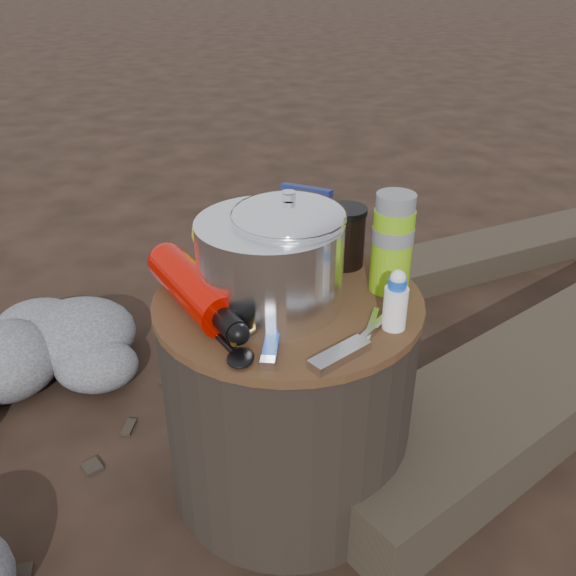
{
  "coord_description": "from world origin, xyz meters",
  "views": [
    {
      "loc": [
        0.03,
        -0.98,
        1.03
      ],
      "look_at": [
        0.0,
        0.0,
        0.48
      ],
      "focal_mm": 38.15,
      "sensor_mm": 36.0,
      "label": 1
    }
  ],
  "objects_px": {
    "stump": "(288,394)",
    "thermos": "(392,244)",
    "fuel_bottle": "(193,288)",
    "camping_pot": "(289,251)",
    "travel_mug": "(345,237)"
  },
  "relations": [
    {
      "from": "stump",
      "to": "thermos",
      "type": "xyz_separation_m",
      "value": [
        0.19,
        0.04,
        0.32
      ]
    },
    {
      "from": "fuel_bottle",
      "to": "thermos",
      "type": "distance_m",
      "value": 0.37
    },
    {
      "from": "thermos",
      "to": "camping_pot",
      "type": "bearing_deg",
      "value": -165.91
    },
    {
      "from": "stump",
      "to": "fuel_bottle",
      "type": "height_order",
      "value": "fuel_bottle"
    },
    {
      "from": "travel_mug",
      "to": "camping_pot",
      "type": "bearing_deg",
      "value": -126.2
    },
    {
      "from": "travel_mug",
      "to": "thermos",
      "type": "bearing_deg",
      "value": -51.05
    },
    {
      "from": "fuel_bottle",
      "to": "thermos",
      "type": "bearing_deg",
      "value": -21.21
    },
    {
      "from": "stump",
      "to": "camping_pot",
      "type": "relative_size",
      "value": 2.52
    },
    {
      "from": "camping_pot",
      "to": "fuel_bottle",
      "type": "bearing_deg",
      "value": -169.42
    },
    {
      "from": "stump",
      "to": "fuel_bottle",
      "type": "bearing_deg",
      "value": -167.12
    },
    {
      "from": "camping_pot",
      "to": "stump",
      "type": "bearing_deg",
      "value": 101.34
    },
    {
      "from": "stump",
      "to": "fuel_bottle",
      "type": "distance_m",
      "value": 0.32
    },
    {
      "from": "fuel_bottle",
      "to": "thermos",
      "type": "height_order",
      "value": "thermos"
    },
    {
      "from": "stump",
      "to": "fuel_bottle",
      "type": "xyz_separation_m",
      "value": [
        -0.17,
        -0.04,
        0.27
      ]
    },
    {
      "from": "thermos",
      "to": "stump",
      "type": "bearing_deg",
      "value": -167.95
    }
  ]
}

